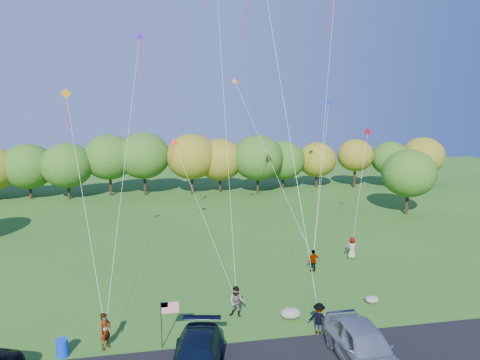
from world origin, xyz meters
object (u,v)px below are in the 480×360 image
Objects in this scene: trash_barrel at (62,348)px; flyer_e at (352,248)px; flyer_b at (237,302)px; flyer_a at (105,331)px; flyer_d at (313,261)px; flyer_c at (319,318)px; minivan_silver at (364,346)px.

flyer_e is at bearing 27.06° from trash_barrel.
trash_barrel is at bearing -140.61° from flyer_b.
flyer_a is 16.10m from flyer_d.
flyer_b is (7.19, 2.10, -0.03)m from flyer_a.
flyer_d is (6.85, 5.80, -0.09)m from flyer_b.
flyer_b is 2.11× the size of trash_barrel.
flyer_c is at bearing -8.20° from flyer_b.
flyer_b is at bearing 131.52° from minivan_silver.
minivan_silver is 3.38m from flyer_c.
flyer_d is at bearing 64.99° from flyer_b.
flyer_b reaches higher than flyer_d.
flyer_a is at bearing -139.02° from flyer_b.
minivan_silver is 12.89m from flyer_a.
flyer_a is at bearing 22.64° from flyer_d.
flyer_a reaches higher than flyer_c.
flyer_e is (4.04, 2.07, 0.04)m from flyer_d.
trash_barrel is (-16.08, -8.22, -0.40)m from flyer_d.
minivan_silver is at bearing 74.93° from flyer_d.
flyer_c is (-1.04, 3.21, -0.17)m from minivan_silver.
minivan_silver is at bearing 137.30° from flyer_c.
flyer_d is (2.75, 8.45, -0.03)m from flyer_c.
minivan_silver is 3.25× the size of flyer_e.
flyer_b is 4.88m from flyer_c.
flyer_a is 1.08× the size of flyer_e.
flyer_e is 2.01× the size of trash_barrel.
flyer_b is 13.43m from flyer_e.
minivan_silver reaches higher than flyer_e.
flyer_b is at bearing -3.52° from flyer_c.
flyer_a is (-12.32, 3.77, -0.08)m from minivan_silver.
flyer_a is 2.14m from trash_barrel.
trash_barrel is (-20.13, -10.28, -0.45)m from flyer_e.
flyer_c is 1.03× the size of flyer_d.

